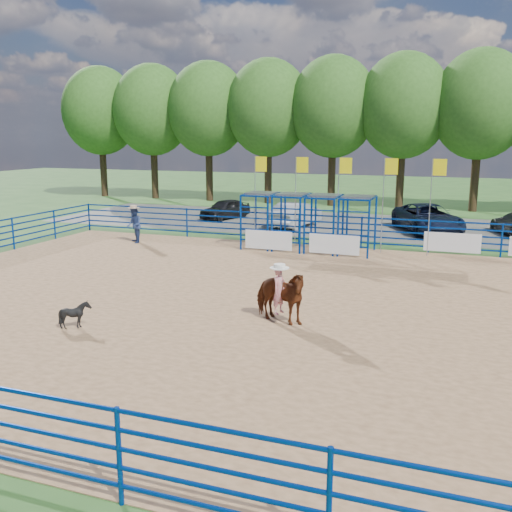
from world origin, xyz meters
The scene contains 12 objects.
ground centered at (0.00, 0.00, 0.00)m, with size 120.00×120.00×0.00m, color #386327.
arena_dirt centered at (0.00, 0.00, 0.01)m, with size 30.00×20.00×0.02m, color #A57A52.
gravel_strip centered at (0.00, 17.00, 0.01)m, with size 40.00×10.00×0.01m, color slate.
horse_and_rider centered at (-0.32, -1.57, 0.88)m, with size 2.01×1.38×2.34m.
calf centered at (-5.39, -3.91, 0.40)m, with size 0.61×0.69×0.76m, color black.
spectator_cowboy centered at (-10.65, 7.62, 0.93)m, with size 1.06×1.08×1.81m.
car_a centered at (-9.74, 16.80, 0.63)m, with size 1.46×3.64×1.24m, color black.
car_b centered at (-4.68, 15.23, 0.71)m, with size 1.49×4.28×1.41m, color #95989D.
car_c centered at (2.60, 15.81, 0.77)m, with size 2.51×5.44×1.51m, color #161E37.
perimeter_fence centered at (0.00, 0.00, 0.75)m, with size 30.10×20.10×1.50m.
chute_assembly centered at (-1.90, 8.84, 1.26)m, with size 19.32×2.41×4.20m.
treeline centered at (0.00, 26.00, 7.53)m, with size 56.40×6.40×11.24m.
Camera 1 is at (4.27, -16.15, 5.17)m, focal length 40.00 mm.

